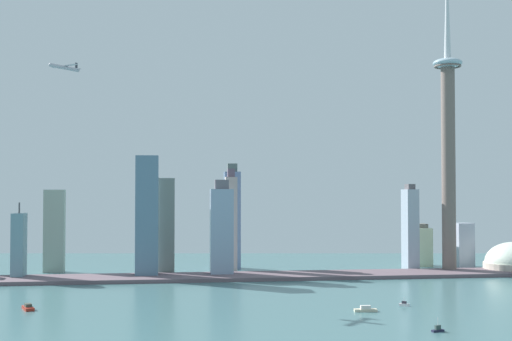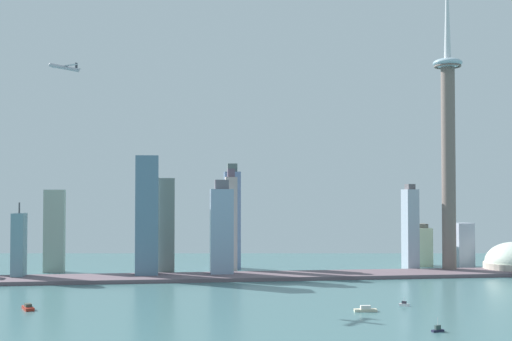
{
  "view_description": "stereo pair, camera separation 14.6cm",
  "coord_description": "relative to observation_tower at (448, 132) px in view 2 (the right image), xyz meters",
  "views": [
    {
      "loc": [
        -45.12,
        -237.99,
        92.39
      ],
      "look_at": [
        45.03,
        450.62,
        113.46
      ],
      "focal_mm": 47.39,
      "sensor_mm": 36.0,
      "label": 1
    },
    {
      "loc": [
        -44.97,
        -238.01,
        92.39
      ],
      "look_at": [
        45.03,
        450.62,
        113.46
      ],
      "focal_mm": 47.39,
      "sensor_mm": 36.0,
      "label": 2
    }
  ],
  "objects": [
    {
      "name": "skyscraper_4",
      "position": [
        -36.83,
        24.42,
        -110.97
      ],
      "size": [
        13.75,
        23.31,
        100.46
      ],
      "color": "#9DA8B9",
      "rests_on": "ground"
    },
    {
      "name": "boat_1",
      "position": [
        -424.59,
        -186.33,
        -157.52
      ],
      "size": [
        12.7,
        18.98,
        4.76
      ],
      "rotation": [
        0.0,
        0.0,
        1.95
      ],
      "color": "#A62B1D",
      "rests_on": "ground"
    },
    {
      "name": "skyscraper_11",
      "position": [
        -445.16,
        61.06,
        -112.33
      ],
      "size": [
        22.91,
        12.8,
        93.87
      ],
      "color": "#98A798",
      "rests_on": "ground"
    },
    {
      "name": "skyscraper_0",
      "position": [
        -6.09,
        68.22,
        -134.85
      ],
      "size": [
        18.96,
        26.29,
        51.95
      ],
      "color": "beige",
      "rests_on": "ground"
    },
    {
      "name": "skyscraper_10",
      "position": [
        39.19,
        51.12,
        -132.59
      ],
      "size": [
        20.22,
        25.32,
        53.36
      ],
      "color": "#AAADC0",
      "rests_on": "ground"
    },
    {
      "name": "waterfront_pier",
      "position": [
        -272.02,
        -19.48,
        -157.32
      ],
      "size": [
        961.05,
        58.0,
        3.88
      ],
      "primitive_type": "cube",
      "color": "#67545C",
      "rests_on": "ground"
    },
    {
      "name": "skyscraper_3",
      "position": [
        -338.89,
        -5.91,
        -94.36
      ],
      "size": [
        23.87,
        23.44,
        129.81
      ],
      "color": "slate",
      "rests_on": "ground"
    },
    {
      "name": "boat_3",
      "position": [
        -166.44,
        -228.26,
        -157.59
      ],
      "size": [
        17.77,
        6.58,
        4.65
      ],
      "rotation": [
        0.0,
        0.0,
        6.2
      ],
      "color": "beige",
      "rests_on": "ground"
    },
    {
      "name": "boat_6",
      "position": [
        -141.0,
        -306.5,
        -157.69
      ],
      "size": [
        9.19,
        5.06,
        9.7
      ],
      "rotation": [
        0.0,
        0.0,
        3.42
      ],
      "color": "#20213A",
      "rests_on": "ground"
    },
    {
      "name": "skyscraper_13",
      "position": [
        -259.47,
        -7.11,
        -110.11
      ],
      "size": [
        24.41,
        18.45,
        104.48
      ],
      "color": "#8CA2BE",
      "rests_on": "ground"
    },
    {
      "name": "skyscraper_9",
      "position": [
        -240.67,
        71.27,
        -99.75
      ],
      "size": [
        19.05,
        18.16,
        125.09
      ],
      "color": "#677FAB",
      "rests_on": "ground"
    },
    {
      "name": "boat_5",
      "position": [
        -128.54,
        -208.51,
        -157.79
      ],
      "size": [
        7.97,
        6.85,
        7.36
      ],
      "rotation": [
        0.0,
        0.0,
        5.64
      ],
      "color": "white",
      "rests_on": "ground"
    },
    {
      "name": "skyscraper_2",
      "position": [
        -318.77,
        22.46,
        -105.98
      ],
      "size": [
        18.5,
        19.38,
        106.57
      ],
      "color": "gray",
      "rests_on": "ground"
    },
    {
      "name": "airplane",
      "position": [
        -414.42,
        -83.21,
        49.55
      ],
      "size": [
        27.79,
        29.52,
        8.63
      ],
      "rotation": [
        0.0,
        0.0,
        3.99
      ],
      "color": "#B8B1BE"
    },
    {
      "name": "skyscraper_6",
      "position": [
        -470.65,
        -2.34,
        -124.59
      ],
      "size": [
        12.55,
        21.62,
        80.41
      ],
      "color": "#688E9D",
      "rests_on": "ground"
    },
    {
      "name": "observation_tower",
      "position": [
        0.0,
        0.0,
        0.0
      ],
      "size": [
        33.13,
        33.13,
        375.36
      ],
      "color": "#73625B",
      "rests_on": "ground"
    },
    {
      "name": "skyscraper_7",
      "position": [
        -245.48,
        33.94,
        -103.34
      ],
      "size": [
        13.11,
        15.51,
        117.7
      ],
      "color": "#B2A09A",
      "rests_on": "ground"
    }
  ]
}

